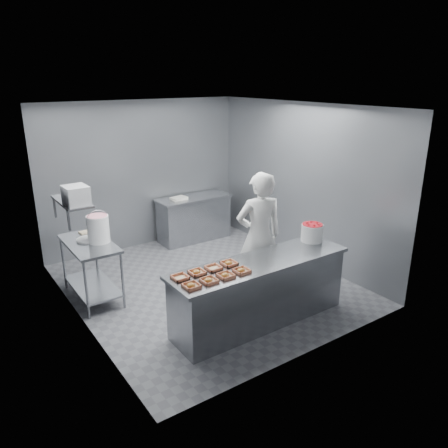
# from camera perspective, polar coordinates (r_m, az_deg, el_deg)

# --- Properties ---
(floor) EXTENTS (4.50, 4.50, 0.00)m
(floor) POSITION_cam_1_polar(r_m,az_deg,el_deg) (7.15, -2.26, -7.87)
(floor) COLOR #4C4C51
(floor) RESTS_ON ground
(ceiling) EXTENTS (4.50, 4.50, 0.00)m
(ceiling) POSITION_cam_1_polar(r_m,az_deg,el_deg) (6.40, -2.59, 15.14)
(ceiling) COLOR white
(ceiling) RESTS_ON wall_back
(wall_back) EXTENTS (4.00, 0.04, 2.80)m
(wall_back) POSITION_cam_1_polar(r_m,az_deg,el_deg) (8.57, -10.51, 6.32)
(wall_back) COLOR slate
(wall_back) RESTS_ON ground
(wall_left) EXTENTS (0.04, 4.50, 2.80)m
(wall_left) POSITION_cam_1_polar(r_m,az_deg,el_deg) (5.88, -19.15, -0.19)
(wall_left) COLOR slate
(wall_left) RESTS_ON ground
(wall_right) EXTENTS (0.04, 4.50, 2.80)m
(wall_right) POSITION_cam_1_polar(r_m,az_deg,el_deg) (7.85, 10.08, 5.20)
(wall_right) COLOR slate
(wall_right) RESTS_ON ground
(service_counter) EXTENTS (2.60, 0.70, 0.90)m
(service_counter) POSITION_cam_1_polar(r_m,az_deg,el_deg) (5.97, 4.73, -8.76)
(service_counter) COLOR slate
(service_counter) RESTS_ON ground
(prep_table) EXTENTS (0.60, 1.20, 0.90)m
(prep_table) POSITION_cam_1_polar(r_m,az_deg,el_deg) (6.79, -17.02, -4.74)
(prep_table) COLOR slate
(prep_table) RESTS_ON ground
(back_counter) EXTENTS (1.50, 0.60, 0.90)m
(back_counter) POSITION_cam_1_polar(r_m,az_deg,el_deg) (8.92, -3.96, 0.77)
(back_counter) COLOR slate
(back_counter) RESTS_ON ground
(wall_shelf) EXTENTS (0.35, 0.90, 0.03)m
(wall_shelf) POSITION_cam_1_polar(r_m,az_deg,el_deg) (6.43, -19.25, 2.80)
(wall_shelf) COLOR slate
(wall_shelf) RESTS_ON wall_left
(tray_0) EXTENTS (0.19, 0.18, 0.06)m
(tray_0) POSITION_cam_1_polar(r_m,az_deg,el_deg) (5.07, -4.29, -8.03)
(tray_0) COLOR tan
(tray_0) RESTS_ON service_counter
(tray_1) EXTENTS (0.19, 0.18, 0.06)m
(tray_1) POSITION_cam_1_polar(r_m,az_deg,el_deg) (5.18, -1.98, -7.37)
(tray_1) COLOR tan
(tray_1) RESTS_ON service_counter
(tray_2) EXTENTS (0.19, 0.18, 0.06)m
(tray_2) POSITION_cam_1_polar(r_m,az_deg,el_deg) (5.30, 0.21, -6.73)
(tray_2) COLOR tan
(tray_2) RESTS_ON service_counter
(tray_3) EXTENTS (0.19, 0.18, 0.06)m
(tray_3) POSITION_cam_1_polar(r_m,az_deg,el_deg) (5.43, 2.31, -6.10)
(tray_3) COLOR tan
(tray_3) RESTS_ON service_counter
(tray_4) EXTENTS (0.19, 0.18, 0.04)m
(tray_4) POSITION_cam_1_polar(r_m,az_deg,el_deg) (5.29, -5.76, -6.94)
(tray_4) COLOR tan
(tray_4) RESTS_ON service_counter
(tray_5) EXTENTS (0.19, 0.18, 0.06)m
(tray_5) POSITION_cam_1_polar(r_m,az_deg,el_deg) (5.39, -3.55, -6.31)
(tray_5) COLOR tan
(tray_5) RESTS_ON service_counter
(tray_6) EXTENTS (0.19, 0.18, 0.04)m
(tray_6) POSITION_cam_1_polar(r_m,az_deg,el_deg) (5.51, -1.38, -5.74)
(tray_6) COLOR tan
(tray_6) RESTS_ON service_counter
(tray_7) EXTENTS (0.19, 0.18, 0.06)m
(tray_7) POSITION_cam_1_polar(r_m,az_deg,el_deg) (5.63, 0.65, -5.15)
(tray_7) COLOR tan
(tray_7) RESTS_ON service_counter
(worker) EXTENTS (0.81, 0.64, 1.93)m
(worker) POSITION_cam_1_polar(r_m,az_deg,el_deg) (6.44, 4.60, -1.62)
(worker) COLOR silver
(worker) RESTS_ON ground
(strawberry_tub) EXTENTS (0.32, 0.32, 0.26)m
(strawberry_tub) POSITION_cam_1_polar(r_m,az_deg,el_deg) (6.51, 11.43, -1.01)
(strawberry_tub) COLOR white
(strawberry_tub) RESTS_ON service_counter
(glaze_bucket) EXTENTS (0.33, 0.32, 0.49)m
(glaze_bucket) POSITION_cam_1_polar(r_m,az_deg,el_deg) (6.58, -16.11, -0.54)
(glaze_bucket) COLOR white
(glaze_bucket) RESTS_ON prep_table
(bucket_lid) EXTENTS (0.43, 0.43, 0.03)m
(bucket_lid) POSITION_cam_1_polar(r_m,az_deg,el_deg) (6.76, -17.31, -1.93)
(bucket_lid) COLOR white
(bucket_lid) RESTS_ON prep_table
(rag) EXTENTS (0.17, 0.15, 0.02)m
(rag) POSITION_cam_1_polar(r_m,az_deg,el_deg) (7.09, -17.73, -1.03)
(rag) COLOR #CCB28C
(rag) RESTS_ON prep_table
(appliance) EXTENTS (0.31, 0.35, 0.25)m
(appliance) POSITION_cam_1_polar(r_m,az_deg,el_deg) (6.17, -18.77, 3.58)
(appliance) COLOR gray
(appliance) RESTS_ON wall_shelf
(paper_stack) EXTENTS (0.31, 0.24, 0.05)m
(paper_stack) POSITION_cam_1_polar(r_m,az_deg,el_deg) (8.63, -5.91, 3.35)
(paper_stack) COLOR silver
(paper_stack) RESTS_ON back_counter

